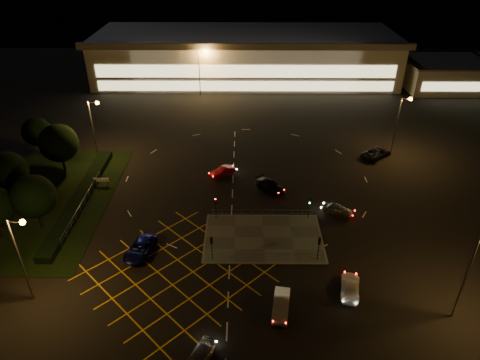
{
  "coord_description": "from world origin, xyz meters",
  "views": [
    {
      "loc": [
        -0.57,
        -43.15,
        33.12
      ],
      "look_at": [
        -0.92,
        8.42,
        2.0
      ],
      "focal_mm": 32.0,
      "sensor_mm": 36.0,
      "label": 1
    }
  ],
  "objects_px": {
    "car_east_grey": "(376,153)",
    "signal_se": "(319,244)",
    "car_far_dkgrey": "(270,185)",
    "signal_nw": "(216,203)",
    "car_left_blue": "(140,248)",
    "car_approach_white": "(350,287)",
    "signal_ne": "(310,204)",
    "car_near_silver": "(199,357)",
    "car_circ_red": "(223,171)",
    "car_queue_white": "(281,305)",
    "car_right_silver": "(338,209)",
    "signal_sw": "(212,244)"
  },
  "relations": [
    {
      "from": "car_circ_red",
      "to": "signal_sw",
      "type": "bearing_deg",
      "value": -35.12
    },
    {
      "from": "signal_se",
      "to": "car_far_dkgrey",
      "type": "bearing_deg",
      "value": -73.21
    },
    {
      "from": "car_right_silver",
      "to": "car_circ_red",
      "type": "height_order",
      "value": "car_right_silver"
    },
    {
      "from": "car_left_blue",
      "to": "car_approach_white",
      "type": "bearing_deg",
      "value": 0.03
    },
    {
      "from": "car_queue_white",
      "to": "car_right_silver",
      "type": "distance_m",
      "value": 18.81
    },
    {
      "from": "signal_nw",
      "to": "car_right_silver",
      "type": "distance_m",
      "value": 16.19
    },
    {
      "from": "car_east_grey",
      "to": "car_approach_white",
      "type": "distance_m",
      "value": 31.83
    },
    {
      "from": "signal_ne",
      "to": "car_east_grey",
      "type": "relative_size",
      "value": 0.56
    },
    {
      "from": "signal_ne",
      "to": "car_near_silver",
      "type": "bearing_deg",
      "value": -120.05
    },
    {
      "from": "signal_sw",
      "to": "signal_nw",
      "type": "distance_m",
      "value": 7.99
    },
    {
      "from": "signal_ne",
      "to": "car_left_blue",
      "type": "relative_size",
      "value": 0.6
    },
    {
      "from": "car_queue_white",
      "to": "signal_se",
      "type": "bearing_deg",
      "value": 66.12
    },
    {
      "from": "car_far_dkgrey",
      "to": "car_near_silver",
      "type": "bearing_deg",
      "value": -148.98
    },
    {
      "from": "car_left_blue",
      "to": "car_circ_red",
      "type": "relative_size",
      "value": 1.34
    },
    {
      "from": "signal_ne",
      "to": "car_circ_red",
      "type": "bearing_deg",
      "value": 135.77
    },
    {
      "from": "car_right_silver",
      "to": "car_approach_white",
      "type": "bearing_deg",
      "value": -159.62
    },
    {
      "from": "car_approach_white",
      "to": "car_near_silver",
      "type": "bearing_deg",
      "value": 42.58
    },
    {
      "from": "signal_nw",
      "to": "car_queue_white",
      "type": "distance_m",
      "value": 17.09
    },
    {
      "from": "car_near_silver",
      "to": "car_right_silver",
      "type": "distance_m",
      "value": 27.9
    },
    {
      "from": "signal_ne",
      "to": "car_far_dkgrey",
      "type": "bearing_deg",
      "value": 122.73
    },
    {
      "from": "signal_nw",
      "to": "car_circ_red",
      "type": "relative_size",
      "value": 0.81
    },
    {
      "from": "signal_sw",
      "to": "car_approach_white",
      "type": "xyz_separation_m",
      "value": [
        14.68,
        -4.8,
        -1.69
      ]
    },
    {
      "from": "signal_sw",
      "to": "car_approach_white",
      "type": "bearing_deg",
      "value": 161.89
    },
    {
      "from": "car_left_blue",
      "to": "car_east_grey",
      "type": "relative_size",
      "value": 0.93
    },
    {
      "from": "signal_nw",
      "to": "signal_ne",
      "type": "bearing_deg",
      "value": 0.0
    },
    {
      "from": "car_queue_white",
      "to": "car_east_grey",
      "type": "bearing_deg",
      "value": 69.64
    },
    {
      "from": "car_queue_white",
      "to": "car_left_blue",
      "type": "bearing_deg",
      "value": 160.39
    },
    {
      "from": "car_right_silver",
      "to": "car_queue_white",
      "type": "bearing_deg",
      "value": 178.2
    },
    {
      "from": "signal_sw",
      "to": "car_far_dkgrey",
      "type": "height_order",
      "value": "signal_sw"
    },
    {
      "from": "car_east_grey",
      "to": "signal_se",
      "type": "bearing_deg",
      "value": 112.17
    },
    {
      "from": "car_far_dkgrey",
      "to": "signal_nw",
      "type": "bearing_deg",
      "value": 179.83
    },
    {
      "from": "car_far_dkgrey",
      "to": "signal_sw",
      "type": "bearing_deg",
      "value": -159.99
    },
    {
      "from": "car_right_silver",
      "to": "car_circ_red",
      "type": "xyz_separation_m",
      "value": [
        -15.61,
        9.98,
        -0.02
      ]
    },
    {
      "from": "car_left_blue",
      "to": "signal_ne",
      "type": "bearing_deg",
      "value": 33.0
    },
    {
      "from": "car_near_silver",
      "to": "car_east_grey",
      "type": "relative_size",
      "value": 0.73
    },
    {
      "from": "car_east_grey",
      "to": "car_circ_red",
      "type": "bearing_deg",
      "value": 63.51
    },
    {
      "from": "car_far_dkgrey",
      "to": "car_right_silver",
      "type": "distance_m",
      "value": 10.37
    },
    {
      "from": "signal_sw",
      "to": "signal_se",
      "type": "distance_m",
      "value": 12.0
    },
    {
      "from": "signal_nw",
      "to": "car_circ_red",
      "type": "bearing_deg",
      "value": 87.77
    },
    {
      "from": "car_queue_white",
      "to": "car_approach_white",
      "type": "xyz_separation_m",
      "value": [
        7.39,
        2.58,
        -0.06
      ]
    },
    {
      "from": "signal_sw",
      "to": "car_circ_red",
      "type": "relative_size",
      "value": 0.81
    },
    {
      "from": "car_circ_red",
      "to": "signal_ne",
      "type": "bearing_deg",
      "value": 11.95
    },
    {
      "from": "car_near_silver",
      "to": "signal_nw",
      "type": "bearing_deg",
      "value": 113.67
    },
    {
      "from": "signal_se",
      "to": "car_east_grey",
      "type": "distance_m",
      "value": 28.55
    },
    {
      "from": "signal_se",
      "to": "car_east_grey",
      "type": "relative_size",
      "value": 0.56
    },
    {
      "from": "signal_nw",
      "to": "car_approach_white",
      "type": "relative_size",
      "value": 0.68
    },
    {
      "from": "signal_se",
      "to": "signal_nw",
      "type": "xyz_separation_m",
      "value": [
        -12.0,
        7.99,
        0.0
      ]
    },
    {
      "from": "signal_sw",
      "to": "car_circ_red",
      "type": "bearing_deg",
      "value": -91.3
    },
    {
      "from": "signal_ne",
      "to": "car_circ_red",
      "type": "height_order",
      "value": "signal_ne"
    },
    {
      "from": "car_circ_red",
      "to": "signal_se",
      "type": "bearing_deg",
      "value": -2.81
    }
  ]
}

